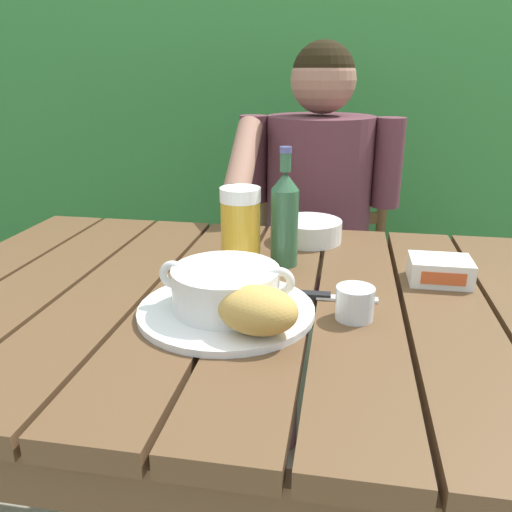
# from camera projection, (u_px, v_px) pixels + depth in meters

# --- Properties ---
(dining_table) EXTENTS (1.38, 0.88, 0.76)m
(dining_table) POSITION_uv_depth(u_px,v_px,m) (272.00, 339.00, 0.98)
(dining_table) COLOR brown
(dining_table) RESTS_ON ground_plane
(hedge_backdrop) EXTENTS (3.38, 0.94, 2.34)m
(hedge_backdrop) POSITION_uv_depth(u_px,v_px,m) (309.00, 100.00, 2.42)
(hedge_backdrop) COLOR #327736
(hedge_backdrop) RESTS_ON ground_plane
(chair_near_diner) EXTENTS (0.47, 0.45, 0.95)m
(chair_near_diner) POSITION_uv_depth(u_px,v_px,m) (318.00, 268.00, 1.85)
(chair_near_diner) COLOR brown
(chair_near_diner) RESTS_ON ground_plane
(person_eating) EXTENTS (0.48, 0.47, 1.23)m
(person_eating) POSITION_uv_depth(u_px,v_px,m) (316.00, 217.00, 1.59)
(person_eating) COLOR #572D37
(person_eating) RESTS_ON ground_plane
(serving_plate) EXTENTS (0.30, 0.30, 0.01)m
(serving_plate) POSITION_uv_depth(u_px,v_px,m) (226.00, 310.00, 0.88)
(serving_plate) COLOR white
(serving_plate) RESTS_ON dining_table
(soup_bowl) EXTENTS (0.23, 0.18, 0.08)m
(soup_bowl) POSITION_uv_depth(u_px,v_px,m) (226.00, 287.00, 0.86)
(soup_bowl) COLOR white
(soup_bowl) RESTS_ON serving_plate
(bread_roll) EXTENTS (0.14, 0.11, 0.07)m
(bread_roll) POSITION_uv_depth(u_px,v_px,m) (258.00, 310.00, 0.78)
(bread_roll) COLOR tan
(bread_roll) RESTS_ON serving_plate
(beer_glass) EXTENTS (0.08, 0.08, 0.17)m
(beer_glass) POSITION_uv_depth(u_px,v_px,m) (241.00, 229.00, 1.05)
(beer_glass) COLOR gold
(beer_glass) RESTS_ON dining_table
(beer_bottle) EXTENTS (0.06, 0.06, 0.25)m
(beer_bottle) POSITION_uv_depth(u_px,v_px,m) (286.00, 217.00, 1.07)
(beer_bottle) COLOR #2F5C3A
(beer_bottle) RESTS_ON dining_table
(water_glass_small) EXTENTS (0.06, 0.06, 0.06)m
(water_glass_small) POSITION_uv_depth(u_px,v_px,m) (355.00, 303.00, 0.85)
(water_glass_small) COLOR silver
(water_glass_small) RESTS_ON dining_table
(butter_tub) EXTENTS (0.12, 0.09, 0.05)m
(butter_tub) POSITION_uv_depth(u_px,v_px,m) (440.00, 270.00, 1.00)
(butter_tub) COLOR white
(butter_tub) RESTS_ON dining_table
(table_knife) EXTENTS (0.14, 0.02, 0.01)m
(table_knife) POSITION_uv_depth(u_px,v_px,m) (329.00, 296.00, 0.94)
(table_knife) COLOR silver
(table_knife) RESTS_ON dining_table
(diner_bowl) EXTENTS (0.16, 0.16, 0.05)m
(diner_bowl) POSITION_uv_depth(u_px,v_px,m) (309.00, 231.00, 1.25)
(diner_bowl) COLOR white
(diner_bowl) RESTS_ON dining_table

